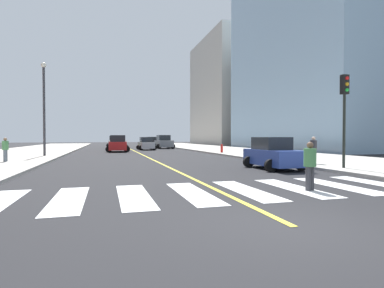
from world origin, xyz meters
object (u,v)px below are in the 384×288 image
(car_black_sixth, at_px, (152,142))
(pedestrian_walking_west, at_px, (5,148))
(car_red_nearest, at_px, (118,144))
(car_silver_second, at_px, (146,144))
(street_lamp, at_px, (44,101))
(fire_hydrant, at_px, (222,148))
(car_white_fifth, at_px, (115,142))
(pedestrian_crossing, at_px, (310,164))
(car_gray_seventh, at_px, (164,142))
(pedestrian_waiting_east, at_px, (313,149))
(car_blue_third, at_px, (273,154))
(traffic_light_near_corner, at_px, (345,103))
(car_green_fourth, at_px, (118,143))

(car_black_sixth, xyz_separation_m, pedestrian_walking_west, (-14.97, -36.46, 0.15))
(car_red_nearest, relative_size, car_silver_second, 1.14)
(street_lamp, bearing_deg, fire_hydrant, 3.24)
(car_white_fifth, height_order, pedestrian_crossing, car_white_fifth)
(fire_hydrant, bearing_deg, car_gray_seventh, 99.96)
(street_lamp, bearing_deg, pedestrian_waiting_east, -37.52)
(car_red_nearest, height_order, car_white_fifth, car_white_fifth)
(car_blue_third, distance_m, fire_hydrant, 15.30)
(car_silver_second, distance_m, car_blue_third, 27.75)
(car_blue_third, distance_m, car_black_sixth, 44.06)
(car_white_fifth, xyz_separation_m, car_black_sixth, (7.11, 3.61, -0.08))
(car_silver_second, distance_m, pedestrian_crossing, 33.99)
(car_blue_third, relative_size, traffic_light_near_corner, 0.81)
(car_blue_third, height_order, car_gray_seventh, car_gray_seventh)
(car_black_sixth, bearing_deg, pedestrian_waiting_east, 93.10)
(car_silver_second, relative_size, car_gray_seventh, 0.85)
(car_silver_second, relative_size, pedestrian_crossing, 2.53)
(car_black_sixth, relative_size, pedestrian_waiting_east, 2.55)
(pedestrian_walking_west, bearing_deg, car_black_sixth, -12.80)
(car_silver_second, height_order, car_black_sixth, car_black_sixth)
(car_green_fourth, bearing_deg, car_red_nearest, -93.93)
(car_red_nearest, bearing_deg, car_silver_second, 53.13)
(car_white_fifth, distance_m, fire_hydrant, 27.40)
(car_red_nearest, xyz_separation_m, street_lamp, (-6.54, -8.66, 3.93))
(car_black_sixth, distance_m, street_lamp, 33.24)
(car_green_fourth, height_order, fire_hydrant, car_green_fourth)
(car_green_fourth, relative_size, car_gray_seventh, 0.97)
(car_silver_second, relative_size, car_black_sixth, 0.96)
(car_gray_seventh, relative_size, traffic_light_near_corner, 0.98)
(car_white_fifth, bearing_deg, fire_hydrant, -65.32)
(car_blue_third, xyz_separation_m, traffic_light_near_corner, (3.04, -1.86, 2.72))
(pedestrian_crossing, distance_m, pedestrian_walking_west, 18.94)
(car_red_nearest, xyz_separation_m, traffic_light_near_corner, (10.49, -24.58, 2.60))
(traffic_light_near_corner, bearing_deg, car_green_fourth, -73.35)
(car_white_fifth, bearing_deg, pedestrian_crossing, -81.28)
(car_blue_third, bearing_deg, car_black_sixth, -90.01)
(car_silver_second, xyz_separation_m, fire_hydrant, (6.33, -12.51, -0.25))
(pedestrian_crossing, distance_m, street_lamp, 23.85)
(car_green_fourth, distance_m, fire_hydrant, 19.84)
(fire_hydrant, bearing_deg, car_red_nearest, 143.28)
(car_white_fifth, relative_size, street_lamp, 0.57)
(pedestrian_waiting_east, bearing_deg, car_silver_second, -164.80)
(pedestrian_walking_west, bearing_deg, fire_hydrant, -58.14)
(car_gray_seventh, bearing_deg, fire_hydrant, 98.48)
(traffic_light_near_corner, distance_m, pedestrian_crossing, 7.65)
(pedestrian_walking_west, bearing_deg, car_gray_seventh, -22.00)
(car_green_fourth, bearing_deg, car_blue_third, -79.47)
(car_black_sixth, bearing_deg, car_green_fourth, 58.38)
(pedestrian_walking_west, bearing_deg, pedestrian_crossing, -128.33)
(fire_hydrant, bearing_deg, pedestrian_walking_west, -157.66)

